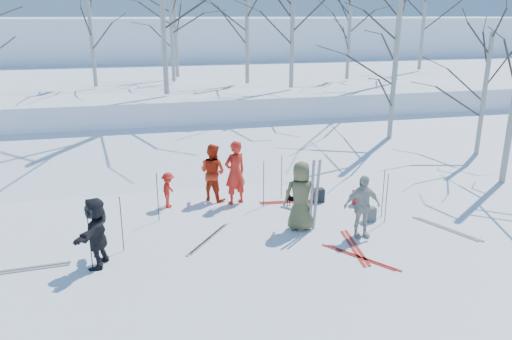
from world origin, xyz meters
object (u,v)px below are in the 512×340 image
object	(u,v)px
backpack_grey	(370,214)
skier_red_seated	(168,190)
skier_olive_center	(301,196)
skier_cream_east	(362,206)
skier_grey_west	(96,232)
skier_redor_behind	(213,172)
backpack_dark	(318,195)
skier_red_north	(235,173)
backpack_red	(359,197)
dog	(293,199)

from	to	relation	value
backpack_grey	skier_red_seated	bearing A→B (deg)	155.64
skier_olive_center	skier_red_seated	xyz separation A→B (m)	(-3.14, 2.33, -0.38)
skier_cream_east	skier_grey_west	xyz separation A→B (m)	(-6.20, -0.01, -0.00)
skier_redor_behind	skier_grey_west	xyz separation A→B (m)	(-3.08, -3.44, -0.06)
skier_red_seated	backpack_dark	xyz separation A→B (m)	(4.27, -0.62, -0.32)
skier_redor_behind	skier_grey_west	distance (m)	4.62
skier_grey_west	backpack_grey	xyz separation A→B (m)	(6.85, 0.82, -0.60)
skier_red_north	backpack_grey	world-z (taller)	skier_red_north
skier_red_seated	skier_cream_east	world-z (taller)	skier_cream_east
skier_red_north	backpack_red	world-z (taller)	skier_red_north
skier_olive_center	backpack_red	bearing A→B (deg)	-140.74
skier_red_north	skier_cream_east	world-z (taller)	skier_red_north
skier_red_north	skier_grey_west	bearing A→B (deg)	17.49
skier_red_north	skier_cream_east	distance (m)	3.91
skier_olive_center	skier_red_north	bearing A→B (deg)	-50.50
dog	backpack_dark	size ratio (longest dim) A/B	1.32
skier_red_north	backpack_red	distance (m)	3.64
skier_olive_center	skier_cream_east	size ratio (longest dim) A/B	1.13
dog	backpack_red	xyz separation A→B (m)	(1.90, -0.28, -0.01)
skier_olive_center	skier_red_seated	distance (m)	3.93
backpack_grey	backpack_dark	size ratio (longest dim) A/B	0.95
skier_red_seated	backpack_dark	distance (m)	4.33
skier_cream_east	skier_grey_west	size ratio (longest dim) A/B	1.00
skier_redor_behind	backpack_red	world-z (taller)	skier_redor_behind
backpack_grey	backpack_dark	xyz separation A→B (m)	(-0.82, 1.69, 0.01)
skier_redor_behind	backpack_grey	xyz separation A→B (m)	(3.77, -2.62, -0.66)
skier_redor_behind	dog	bearing A→B (deg)	-163.56
skier_redor_behind	dog	xyz separation A→B (m)	(2.12, -1.12, -0.63)
skier_red_north	skier_red_seated	distance (m)	1.95
dog	backpack_dark	xyz separation A→B (m)	(0.84, 0.19, -0.02)
skier_olive_center	skier_grey_west	size ratio (longest dim) A/B	1.13
skier_red_seated	backpack_red	bearing A→B (deg)	-82.21
skier_red_seated	dog	xyz separation A→B (m)	(3.44, -0.81, -0.29)
skier_grey_west	skier_olive_center	bearing A→B (deg)	116.93
dog	skier_red_north	bearing A→B (deg)	-65.80
skier_red_north	skier_cream_east	size ratio (longest dim) A/B	1.18
backpack_red	dog	bearing A→B (deg)	171.59
skier_cream_east	backpack_grey	world-z (taller)	skier_cream_east
skier_grey_west	skier_red_seated	bearing A→B (deg)	168.34
backpack_grey	backpack_dark	distance (m)	1.87
skier_cream_east	backpack_grey	bearing A→B (deg)	53.38
skier_redor_behind	backpack_grey	size ratio (longest dim) A/B	4.47
skier_red_seated	backpack_red	size ratio (longest dim) A/B	2.46
skier_red_seated	skier_red_north	bearing A→B (deg)	-75.10
skier_red_seated	dog	world-z (taller)	skier_red_seated
skier_redor_behind	skier_red_seated	distance (m)	1.40
skier_red_seated	skier_grey_west	xyz separation A→B (m)	(-1.76, -3.13, 0.27)
skier_red_seated	skier_grey_west	world-z (taller)	skier_grey_west
backpack_red	backpack_grey	distance (m)	1.24
skier_olive_center	skier_grey_west	bearing A→B (deg)	19.09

